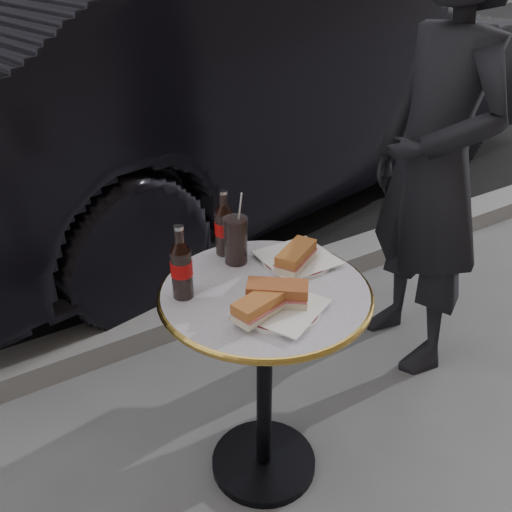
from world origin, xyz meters
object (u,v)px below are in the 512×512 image
cola_glass (236,240)px  parked_car (254,75)px  bistro_table (264,386)px  plate_right (297,260)px  cola_bottle_left (181,262)px  pedestrian (434,168)px  cola_bottle_right (224,223)px  plate_left (281,310)px

cola_glass → parked_car: size_ratio=0.03×
bistro_table → cola_glass: bearing=86.7°
plate_right → cola_bottle_left: cola_bottle_left is taller
plate_right → cola_bottle_left: 0.40m
cola_glass → parked_car: parked_car is taller
pedestrian → parked_car: bearing=179.9°
bistro_table → cola_bottle_left: cola_bottle_left is taller
cola_bottle_right → bistro_table: bearing=-91.9°
cola_bottle_left → parked_car: 2.47m
cola_bottle_left → plate_right: bearing=-2.2°
bistro_table → cola_glass: (0.01, 0.18, 0.44)m
plate_left → cola_glass: size_ratio=1.43×
bistro_table → cola_glass: 0.48m
plate_left → cola_glass: 0.31m
bistro_table → plate_right: (0.17, 0.08, 0.37)m
plate_left → cola_bottle_left: (-0.19, 0.21, 0.11)m
plate_right → pedestrian: pedestrian is taller
parked_car → pedestrian: 1.89m
bistro_table → parked_car: 2.47m
cola_bottle_left → pedestrian: size_ratio=0.13×
cola_bottle_right → parked_car: (1.26, 1.83, -0.03)m
bistro_table → pedestrian: pedestrian is taller
cola_bottle_right → pedestrian: (0.90, -0.03, 0.01)m
plate_left → plate_right: (0.19, 0.19, 0.00)m
plate_left → cola_bottle_right: size_ratio=1.00×
plate_right → bistro_table: bearing=-154.4°
cola_bottle_right → pedestrian: 0.90m
bistro_table → plate_left: bearing=-101.9°
plate_left → cola_bottle_left: cola_bottle_left is taller
bistro_table → plate_left: plate_left is taller
cola_bottle_left → parked_car: size_ratio=0.04×
cola_glass → pedestrian: bearing=2.3°
cola_bottle_right → cola_glass: bearing=-87.8°
plate_right → cola_bottle_right: 0.25m
bistro_table → cola_bottle_left: size_ratio=3.30×
cola_bottle_left → pedestrian: pedestrian is taller
bistro_table → cola_bottle_left: 0.53m
parked_car → pedestrian: size_ratio=2.91×
plate_left → parked_car: (1.29, 2.19, 0.07)m
cola_bottle_right → plate_right: bearing=-45.8°
plate_right → cola_glass: (-0.16, 0.10, 0.07)m
plate_left → pedestrian: pedestrian is taller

